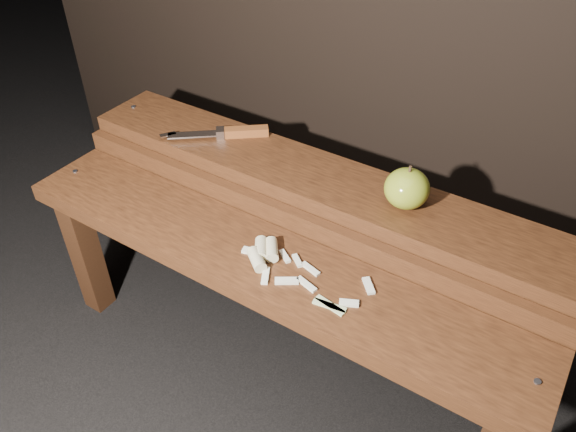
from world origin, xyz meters
The scene contains 6 objects.
ground centered at (0.00, 0.00, 0.00)m, with size 60.00×60.00×0.00m, color black.
bench_front_tier centered at (0.00, -0.06, 0.35)m, with size 1.20×0.20×0.42m.
bench_rear_tier centered at (0.00, 0.17, 0.41)m, with size 1.20×0.21×0.50m.
apple centered at (0.22, 0.17, 0.54)m, with size 0.09×0.09×0.10m.
knife centered at (-0.25, 0.19, 0.51)m, with size 0.22×0.18×0.02m.
apple_scraps centered at (0.04, -0.05, 0.43)m, with size 0.29×0.13×0.03m.
Camera 1 is at (0.51, -0.73, 1.21)m, focal length 35.00 mm.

